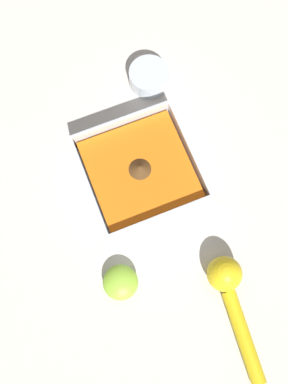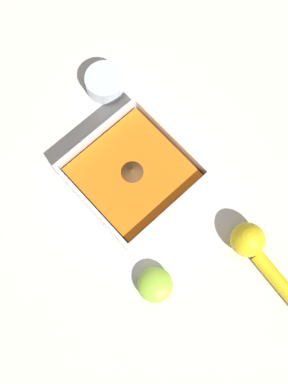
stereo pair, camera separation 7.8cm
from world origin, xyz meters
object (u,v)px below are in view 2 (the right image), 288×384
at_px(square_dish, 132,175).
at_px(lemon_half, 155,285).
at_px(spice_bowl, 105,83).
at_px(lemon_squeezer, 259,255).

relative_size(square_dish, lemon_half, 3.28).
distance_m(square_dish, spice_bowl, 0.19).
bearing_deg(lemon_squeezer, spice_bowl, 1.85).
height_order(lemon_squeezer, lemon_half, lemon_squeezer).
xyz_separation_m(spice_bowl, lemon_half, (-0.34, 0.19, -0.00)).
height_order(spice_bowl, lemon_half, spice_bowl).
distance_m(square_dish, lemon_half, 0.20).
height_order(square_dish, lemon_squeezer, lemon_squeezer).
bearing_deg(spice_bowl, square_dish, 153.39).
height_order(square_dish, lemon_half, square_dish).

